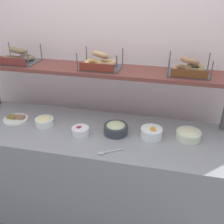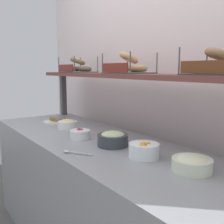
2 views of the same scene
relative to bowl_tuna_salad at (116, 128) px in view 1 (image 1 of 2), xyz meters
The scene contains 14 objects.
ground_plane 0.92m from the bowl_tuna_salad, behind, with size 8.00×8.00×0.00m, color #595651.
back_wall 0.65m from the bowl_tuna_salad, 110.31° to the left, with size 3.37×0.06×2.40m, color white.
deli_counter 0.51m from the bowl_tuna_salad, behind, with size 2.17×0.70×0.85m, color gray.
upper_shelf 0.50m from the bowl_tuna_salad, 127.45° to the left, with size 2.13×0.32×0.03m, color brown.
bowl_tuna_salad is the anchor object (origin of this frame).
bowl_beet_salad 0.27m from the bowl_tuna_salad, 163.14° to the right, with size 0.13×0.13×0.07m.
bowl_potato_salad 0.55m from the bowl_tuna_salad, ahead, with size 0.18×0.18×0.08m.
bowl_egg_salad 0.59m from the bowl_tuna_salad, behind, with size 0.15×0.15×0.07m.
bowl_fruit_salad 0.27m from the bowl_tuna_salad, ahead, with size 0.16×0.16×0.09m.
serving_plate_white 0.87m from the bowl_tuna_salad, behind, with size 0.21×0.21×0.04m.
serving_spoon_near_plate 0.27m from the bowl_tuna_salad, 90.99° to the right, with size 0.16×0.11×0.01m.
bagel_basket_poppy 1.05m from the bowl_tuna_salad, 164.01° to the left, with size 0.32×0.25×0.14m.
bagel_basket_plain 0.54m from the bowl_tuna_salad, 125.22° to the left, with size 0.32×0.26×0.15m.
bagel_basket_everything 0.71m from the bowl_tuna_salad, 29.15° to the left, with size 0.31×0.24×0.14m.
Camera 1 is at (0.58, -1.70, 1.92)m, focal length 42.19 mm.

